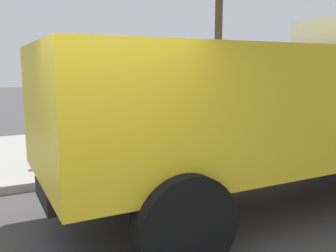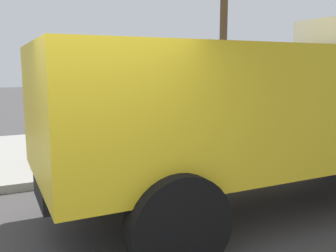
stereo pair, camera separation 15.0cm
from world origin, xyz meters
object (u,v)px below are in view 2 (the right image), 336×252
at_px(dump_truck_yellow, 285,101).
at_px(bare_tree, 223,36).
at_px(fire_hydrant, 68,137).
at_px(stop_sign, 204,90).
at_px(loose_tire, 74,134).

xyz_separation_m(dump_truck_yellow, bare_tree, (2.64, 5.69, 1.48)).
xyz_separation_m(fire_hydrant, dump_truck_yellow, (2.64, -3.78, 0.99)).
distance_m(fire_hydrant, stop_sign, 3.18).
xyz_separation_m(fire_hydrant, bare_tree, (5.28, 1.91, 2.47)).
xyz_separation_m(stop_sign, dump_truck_yellow, (-0.14, -2.63, -0.02)).
relative_size(loose_tire, bare_tree, 0.19).
relative_size(stop_sign, dump_truck_yellow, 0.31).
bearing_deg(dump_truck_yellow, bare_tree, 65.12).
bearing_deg(fire_hydrant, dump_truck_yellow, -55.11).
relative_size(fire_hydrant, dump_truck_yellow, 0.13).
relative_size(fire_hydrant, stop_sign, 0.41).
bearing_deg(dump_truck_yellow, loose_tire, 127.30).
relative_size(fire_hydrant, loose_tire, 0.75).
distance_m(stop_sign, bare_tree, 4.21).
xyz_separation_m(stop_sign, bare_tree, (2.50, 3.06, 1.46)).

